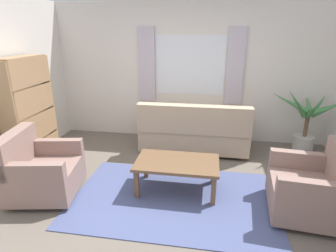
{
  "coord_description": "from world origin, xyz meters",
  "views": [
    {
      "loc": [
        0.41,
        -2.96,
        2.07
      ],
      "look_at": [
        -0.18,
        0.7,
        0.75
      ],
      "focal_mm": 28.69,
      "sensor_mm": 36.0,
      "label": 1
    }
  ],
  "objects": [
    {
      "name": "ground_plane",
      "position": [
        0.0,
        0.0,
        0.0
      ],
      "size": [
        6.24,
        6.24,
        0.0
      ],
      "primitive_type": "plane",
      "color": "#6B6056"
    },
    {
      "name": "wall_back",
      "position": [
        0.0,
        2.26,
        1.3
      ],
      "size": [
        5.32,
        0.12,
        2.6
      ],
      "primitive_type": "cube",
      "color": "silver",
      "rests_on": "ground_plane"
    },
    {
      "name": "window_with_curtains",
      "position": [
        0.0,
        2.18,
        1.45
      ],
      "size": [
        1.98,
        0.07,
        1.4
      ],
      "color": "white"
    },
    {
      "name": "area_rug",
      "position": [
        0.0,
        0.0,
        0.01
      ],
      "size": [
        2.59,
        1.64,
        0.01
      ],
      "primitive_type": "cube",
      "color": "#4C5684",
      "rests_on": "ground_plane"
    },
    {
      "name": "couch",
      "position": [
        0.15,
        1.55,
        0.37
      ],
      "size": [
        1.9,
        0.82,
        0.92
      ],
      "rotation": [
        0.0,
        0.0,
        3.14
      ],
      "color": "tan",
      "rests_on": "ground_plane"
    },
    {
      "name": "armchair_left",
      "position": [
        -1.73,
        -0.16,
        0.35
      ],
      "size": [
        0.96,
        0.97,
        0.88
      ],
      "rotation": [
        0.0,
        0.0,
        1.75
      ],
      "color": "gray",
      "rests_on": "ground_plane"
    },
    {
      "name": "armchair_right",
      "position": [
        1.64,
        -0.05,
        0.35
      ],
      "size": [
        0.9,
        0.91,
        0.88
      ],
      "rotation": [
        0.0,
        0.0,
        -1.67
      ],
      "color": "gray",
      "rests_on": "ground_plane"
    },
    {
      "name": "coffee_table",
      "position": [
        0.02,
        0.21,
        0.38
      ],
      "size": [
        1.1,
        0.64,
        0.44
      ],
      "color": "brown",
      "rests_on": "ground_plane"
    },
    {
      "name": "potted_plant",
      "position": [
        2.08,
        1.79,
        0.55
      ],
      "size": [
        1.11,
        1.05,
        1.17
      ],
      "color": "#B7B2A8",
      "rests_on": "ground_plane"
    },
    {
      "name": "bookshelf",
      "position": [
        -2.35,
        0.68,
        0.9
      ],
      "size": [
        0.3,
        0.94,
        1.72
      ],
      "rotation": [
        0.0,
        0.0,
        -1.57
      ],
      "color": "#A87F56",
      "rests_on": "ground_plane"
    }
  ]
}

